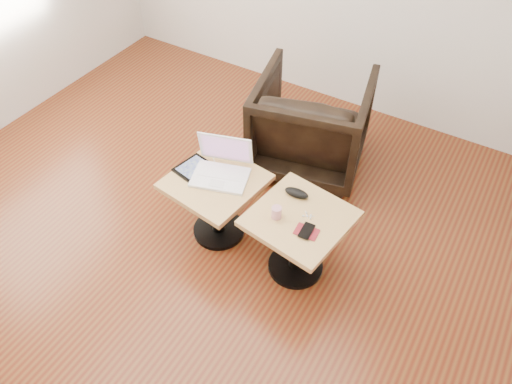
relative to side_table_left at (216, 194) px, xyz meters
The scene contains 11 objects.
room_shell 1.00m from the side_table_left, 111.95° to the right, with size 4.52×4.52×2.71m.
side_table_left is the anchor object (origin of this frame).
side_table_right 0.63m from the side_table_left, ahead, with size 0.65×0.65×0.52m.
laptop 0.20m from the side_table_left, 84.49° to the left, with size 0.44×0.40×0.26m.
tablet 0.23m from the side_table_left, behind, with size 0.23×0.26×0.02m.
charging_adapter 0.34m from the side_table_left, 130.52° to the left, with size 0.04×0.04×0.03m, color white.
glasses_case 0.57m from the side_table_left, 15.56° to the left, with size 0.16×0.07×0.05m, color black.
striped_cup 0.54m from the side_table_left, ahead, with size 0.06×0.06×0.08m, color #BB365A.
earbuds_tangle 0.68m from the side_table_left, ahead, with size 0.07×0.05×0.01m.
phone_on_sleeve 0.74m from the side_table_left, ahead, with size 0.15×0.13×0.02m.
armchair 1.05m from the side_table_left, 78.64° to the left, with size 0.84×0.86×0.78m, color black.
Camera 1 is at (1.55, -1.62, 2.79)m, focal length 35.00 mm.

